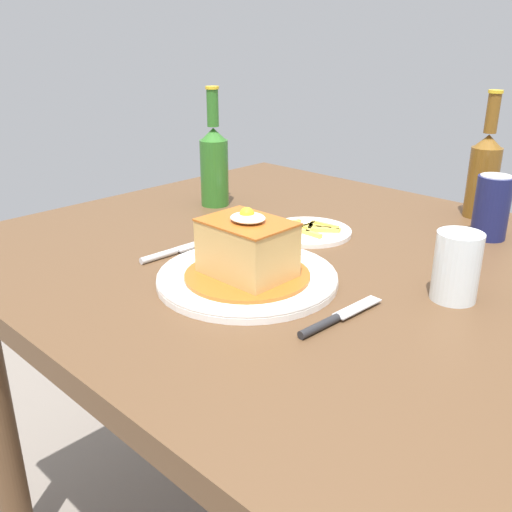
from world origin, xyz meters
The scene contains 10 objects.
dining_table centered at (0.00, 0.00, 0.66)m, with size 1.13×1.00×0.77m.
main_plate centered at (0.04, -0.17, 0.78)m, with size 0.29×0.29×0.02m.
sandwich_meal centered at (0.04, -0.17, 0.83)m, with size 0.20×0.20×0.12m.
fork centered at (-0.15, -0.19, 0.78)m, with size 0.02×0.14×0.01m.
knife centered at (0.22, -0.19, 0.78)m, with size 0.02×0.17×0.01m.
soda_can centered at (0.22, 0.30, 0.84)m, with size 0.07×0.07×0.12m.
beer_bottle_green centered at (-0.33, 0.09, 0.87)m, with size 0.06×0.06×0.27m.
beer_bottle_amber centered at (0.15, 0.43, 0.87)m, with size 0.06×0.06×0.27m.
drinking_glass centered at (0.30, 0.00, 0.82)m, with size 0.07×0.07×0.10m.
side_plate_fries centered at (-0.04, 0.08, 0.78)m, with size 0.17×0.17×0.02m.
Camera 1 is at (0.63, -0.76, 1.15)m, focal length 39.80 mm.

